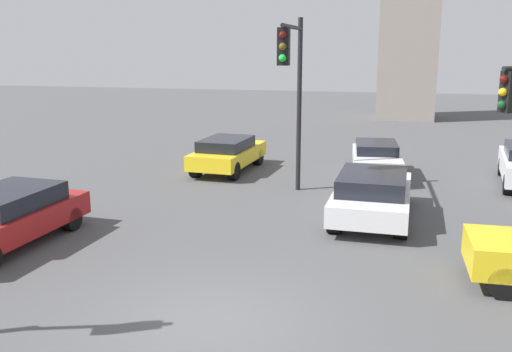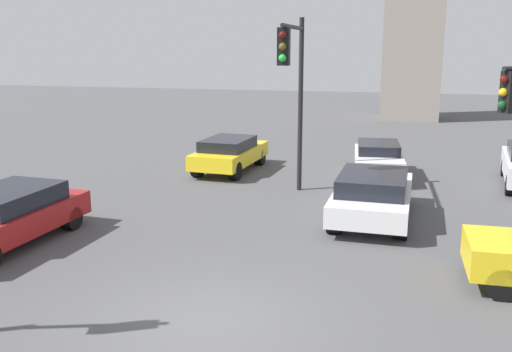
{
  "view_description": "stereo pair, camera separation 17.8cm",
  "coord_description": "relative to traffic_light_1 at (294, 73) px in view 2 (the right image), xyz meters",
  "views": [
    {
      "loc": [
        2.99,
        -9.28,
        4.99
      ],
      "look_at": [
        -0.62,
        6.11,
        1.34
      ],
      "focal_mm": 40.61,
      "sensor_mm": 36.0,
      "label": 1
    },
    {
      "loc": [
        3.17,
        -9.24,
        4.99
      ],
      "look_at": [
        -0.62,
        6.11,
        1.34
      ],
      "focal_mm": 40.61,
      "sensor_mm": 36.0,
      "label": 2
    }
  ],
  "objects": [
    {
      "name": "ground_plane",
      "position": [
        -0.02,
        -8.31,
        -4.09
      ],
      "size": [
        103.8,
        103.8,
        0.0
      ],
      "primitive_type": "plane",
      "color": "#4C4C4F"
    },
    {
      "name": "car_7",
      "position": [
        2.57,
        -1.17,
        -3.35
      ],
      "size": [
        2.26,
        4.81,
        1.4
      ],
      "rotation": [
        0.0,
        0.0,
        1.53
      ],
      "color": "silver",
      "rests_on": "ground_plane"
    },
    {
      "name": "traffic_light_1",
      "position": [
        0.0,
        0.0,
        0.0
      ],
      "size": [
        0.37,
        4.05,
        5.8
      ],
      "rotation": [
        0.0,
        0.0,
        -1.54
      ],
      "color": "black",
      "rests_on": "ground_plane"
    },
    {
      "name": "car_4",
      "position": [
        -3.26,
        4.09,
        -3.36
      ],
      "size": [
        2.21,
        4.43,
        1.34
      ],
      "rotation": [
        0.0,
        0.0,
        1.48
      ],
      "color": "yellow",
      "rests_on": "ground_plane"
    },
    {
      "name": "car_2",
      "position": [
        -6.33,
        -5.51,
        -3.35
      ],
      "size": [
        2.34,
        4.74,
        1.4
      ],
      "rotation": [
        0.0,
        0.0,
        -1.64
      ],
      "color": "maroon",
      "rests_on": "ground_plane"
    },
    {
      "name": "car_6",
      "position": [
        2.51,
        4.43,
        -3.38
      ],
      "size": [
        2.04,
        4.06,
        1.3
      ],
      "rotation": [
        0.0,
        0.0,
        -1.49
      ],
      "color": "silver",
      "rests_on": "ground_plane"
    }
  ]
}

